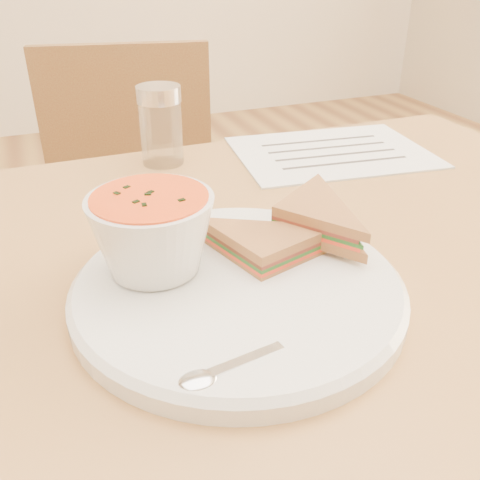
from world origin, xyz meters
name	(u,v)px	position (x,y,z in m)	size (l,w,h in m)	color
dining_table	(268,465)	(0.00, 0.00, 0.38)	(1.00, 0.70, 0.75)	brown
chair_far	(138,258)	(-0.06, 0.56, 0.43)	(0.38, 0.38, 0.86)	brown
plate	(238,290)	(-0.08, -0.08, 0.76)	(0.31, 0.31, 0.02)	white
soup_bowl	(153,237)	(-0.15, -0.04, 0.81)	(0.12, 0.12, 0.08)	white
sandwich_half_a	(262,273)	(-0.06, -0.10, 0.78)	(0.10, 0.10, 0.03)	#AE7A3D
sandwich_half_b	(271,221)	(-0.02, -0.03, 0.79)	(0.11, 0.11, 0.03)	#AE7A3D
spoon	(250,359)	(-0.11, -0.19, 0.77)	(0.15, 0.03, 0.01)	silver
paper_menu	(332,152)	(0.20, 0.23, 0.75)	(0.30, 0.22, 0.00)	white
condiment_shaker	(161,126)	(-0.06, 0.29, 0.81)	(0.06, 0.06, 0.12)	silver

